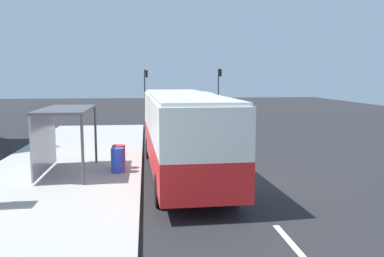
{
  "coord_description": "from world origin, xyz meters",
  "views": [
    {
      "loc": [
        -3.09,
        -15.21,
        3.89
      ],
      "look_at": [
        -1.0,
        3.82,
        1.5
      ],
      "focal_mm": 39.43,
      "sensor_mm": 36.0,
      "label": 1
    }
  ],
  "objects_px": {
    "sedan_near": "(186,99)",
    "recycling_bin_red": "(119,157)",
    "recycling_bin_blue": "(118,160)",
    "bus_shelter": "(58,124)",
    "traffic_light_far_side": "(146,83)",
    "bus": "(182,129)",
    "traffic_light_near_side": "(219,82)",
    "white_van": "(201,102)",
    "sedan_far": "(198,106)"
  },
  "relations": [
    {
      "from": "bus_shelter",
      "to": "traffic_light_near_side",
      "type": "bearing_deg",
      "value": 69.97
    },
    {
      "from": "recycling_bin_blue",
      "to": "bus",
      "type": "bearing_deg",
      "value": -4.25
    },
    {
      "from": "traffic_light_far_side",
      "to": "white_van",
      "type": "bearing_deg",
      "value": -60.57
    },
    {
      "from": "recycling_bin_blue",
      "to": "bus_shelter",
      "type": "height_order",
      "value": "bus_shelter"
    },
    {
      "from": "sedan_far",
      "to": "traffic_light_near_side",
      "type": "relative_size",
      "value": 0.93
    },
    {
      "from": "white_van",
      "to": "sedan_far",
      "type": "xyz_separation_m",
      "value": [
        0.1,
        3.3,
        -0.55
      ]
    },
    {
      "from": "bus",
      "to": "bus_shelter",
      "type": "relative_size",
      "value": 2.77
    },
    {
      "from": "bus_shelter",
      "to": "recycling_bin_red",
      "type": "bearing_deg",
      "value": 15.28
    },
    {
      "from": "recycling_bin_blue",
      "to": "traffic_light_near_side",
      "type": "height_order",
      "value": "traffic_light_near_side"
    },
    {
      "from": "sedan_near",
      "to": "recycling_bin_red",
      "type": "distance_m",
      "value": 39.99
    },
    {
      "from": "bus",
      "to": "traffic_light_far_side",
      "type": "height_order",
      "value": "traffic_light_far_side"
    },
    {
      "from": "bus",
      "to": "sedan_far",
      "type": "xyz_separation_m",
      "value": [
        4.01,
        27.67,
        -1.05
      ]
    },
    {
      "from": "sedan_near",
      "to": "traffic_light_far_side",
      "type": "bearing_deg",
      "value": -129.32
    },
    {
      "from": "bus",
      "to": "traffic_light_near_side",
      "type": "height_order",
      "value": "traffic_light_near_side"
    },
    {
      "from": "traffic_light_far_side",
      "to": "bus_shelter",
      "type": "relative_size",
      "value": 1.16
    },
    {
      "from": "recycling_bin_red",
      "to": "traffic_light_near_side",
      "type": "bearing_deg",
      "value": 73.17
    },
    {
      "from": "recycling_bin_red",
      "to": "traffic_light_far_side",
      "type": "height_order",
      "value": "traffic_light_far_side"
    },
    {
      "from": "traffic_light_near_side",
      "to": "traffic_light_far_side",
      "type": "xyz_separation_m",
      "value": [
        -8.6,
        0.8,
        -0.07
      ]
    },
    {
      "from": "recycling_bin_blue",
      "to": "traffic_light_near_side",
      "type": "bearing_deg",
      "value": 73.51
    },
    {
      "from": "bus",
      "to": "recycling_bin_red",
      "type": "height_order",
      "value": "bus"
    },
    {
      "from": "bus",
      "to": "recycling_bin_red",
      "type": "relative_size",
      "value": 11.67
    },
    {
      "from": "recycling_bin_blue",
      "to": "traffic_light_near_side",
      "type": "xyz_separation_m",
      "value": [
        9.7,
        32.78,
        2.52
      ]
    },
    {
      "from": "traffic_light_near_side",
      "to": "bus",
      "type": "bearing_deg",
      "value": -102.35
    },
    {
      "from": "bus",
      "to": "traffic_light_far_side",
      "type": "bearing_deg",
      "value": 92.35
    },
    {
      "from": "recycling_bin_blue",
      "to": "white_van",
      "type": "bearing_deg",
      "value": 75.18
    },
    {
      "from": "recycling_bin_blue",
      "to": "traffic_light_far_side",
      "type": "relative_size",
      "value": 0.2
    },
    {
      "from": "white_van",
      "to": "bus_shelter",
      "type": "height_order",
      "value": "bus_shelter"
    },
    {
      "from": "sedan_near",
      "to": "recycling_bin_red",
      "type": "height_order",
      "value": "sedan_near"
    },
    {
      "from": "sedan_near",
      "to": "traffic_light_near_side",
      "type": "distance_m",
      "value": 8.4
    },
    {
      "from": "sedan_near",
      "to": "recycling_bin_red",
      "type": "xyz_separation_m",
      "value": [
        -6.5,
        -39.46,
        -0.14
      ]
    },
    {
      "from": "white_van",
      "to": "traffic_light_near_side",
      "type": "bearing_deg",
      "value": 68.96
    },
    {
      "from": "white_van",
      "to": "traffic_light_far_side",
      "type": "height_order",
      "value": "traffic_light_far_side"
    },
    {
      "from": "bus",
      "to": "recycling_bin_blue",
      "type": "distance_m",
      "value": 2.76
    },
    {
      "from": "bus",
      "to": "recycling_bin_red",
      "type": "xyz_separation_m",
      "value": [
        -2.49,
        0.88,
        -1.19
      ]
    },
    {
      "from": "bus",
      "to": "white_van",
      "type": "distance_m",
      "value": 24.69
    },
    {
      "from": "white_van",
      "to": "sedan_far",
      "type": "height_order",
      "value": "white_van"
    },
    {
      "from": "traffic_light_near_side",
      "to": "bus_shelter",
      "type": "height_order",
      "value": "traffic_light_near_side"
    },
    {
      "from": "sedan_far",
      "to": "bus",
      "type": "bearing_deg",
      "value": -98.25
    },
    {
      "from": "sedan_near",
      "to": "traffic_light_near_side",
      "type": "height_order",
      "value": "traffic_light_near_side"
    },
    {
      "from": "sedan_near",
      "to": "traffic_light_near_side",
      "type": "xyz_separation_m",
      "value": [
        3.21,
        -7.38,
        2.39
      ]
    },
    {
      "from": "sedan_near",
      "to": "recycling_bin_blue",
      "type": "bearing_deg",
      "value": -99.19
    },
    {
      "from": "traffic_light_far_side",
      "to": "bus_shelter",
      "type": "distance_m",
      "value": 33.66
    },
    {
      "from": "recycling_bin_blue",
      "to": "sedan_far",
      "type": "bearing_deg",
      "value": 76.69
    },
    {
      "from": "white_van",
      "to": "sedan_far",
      "type": "distance_m",
      "value": 3.34
    },
    {
      "from": "recycling_bin_blue",
      "to": "traffic_light_far_side",
      "type": "height_order",
      "value": "traffic_light_far_side"
    },
    {
      "from": "recycling_bin_red",
      "to": "traffic_light_near_side",
      "type": "height_order",
      "value": "traffic_light_near_side"
    },
    {
      "from": "recycling_bin_blue",
      "to": "recycling_bin_red",
      "type": "distance_m",
      "value": 0.7
    },
    {
      "from": "sedan_far",
      "to": "bus_shelter",
      "type": "bearing_deg",
      "value": -107.65
    },
    {
      "from": "sedan_near",
      "to": "traffic_light_near_side",
      "type": "relative_size",
      "value": 0.95
    },
    {
      "from": "sedan_near",
      "to": "white_van",
      "type": "bearing_deg",
      "value": -90.35
    }
  ]
}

